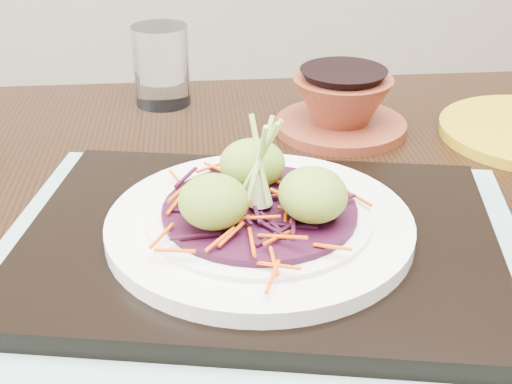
{
  "coord_description": "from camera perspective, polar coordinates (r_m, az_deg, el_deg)",
  "views": [
    {
      "loc": [
        -0.16,
        -0.49,
        1.07
      ],
      "look_at": [
        -0.08,
        0.01,
        0.8
      ],
      "focal_mm": 50.0,
      "sensor_mm": 36.0,
      "label": 1
    }
  ],
  "objects": [
    {
      "name": "guacamole_scoops",
      "position": [
        0.55,
        0.31,
        0.47
      ],
      "size": [
        0.13,
        0.12,
        0.04
      ],
      "color": "olive",
      "rests_on": "cabbage_bed"
    },
    {
      "name": "serving_tray",
      "position": [
        0.58,
        0.29,
        -3.98
      ],
      "size": [
        0.44,
        0.37,
        0.02
      ],
      "primitive_type": "cube",
      "rotation": [
        0.0,
        0.0,
        -0.24
      ],
      "color": "black",
      "rests_on": "placemat"
    },
    {
      "name": "terracotta_bowl_set",
      "position": [
        0.81,
        6.86,
        6.75
      ],
      "size": [
        0.17,
        0.17,
        0.06
      ],
      "rotation": [
        0.0,
        0.0,
        -0.14
      ],
      "color": "maroon",
      "rests_on": "dining_table"
    },
    {
      "name": "placemat",
      "position": [
        0.58,
        0.29,
        -4.84
      ],
      "size": [
        0.5,
        0.44,
        0.0
      ],
      "primitive_type": "cube",
      "rotation": [
        0.0,
        0.0,
        -0.24
      ],
      "color": "#83AA98",
      "rests_on": "dining_table"
    },
    {
      "name": "scallion_garnish",
      "position": [
        0.55,
        0.31,
        2.25
      ],
      "size": [
        0.06,
        0.06,
        0.09
      ],
      "primitive_type": null,
      "color": "#9AC44E",
      "rests_on": "cabbage_bed"
    },
    {
      "name": "carrot_julienne",
      "position": [
        0.56,
        0.3,
        -0.8
      ],
      "size": [
        0.19,
        0.19,
        0.01
      ],
      "primitive_type": null,
      "color": "#D94703",
      "rests_on": "cabbage_bed"
    },
    {
      "name": "dining_table",
      "position": [
        0.67,
        1.82,
        -10.42
      ],
      "size": [
        1.24,
        0.87,
        0.75
      ],
      "rotation": [
        0.0,
        0.0,
        -0.06
      ],
      "color": "black",
      "rests_on": "ground"
    },
    {
      "name": "water_glass",
      "position": [
        0.89,
        -7.59,
        10.0
      ],
      "size": [
        0.08,
        0.08,
        0.1
      ],
      "primitive_type": "cylinder",
      "rotation": [
        0.0,
        0.0,
        -0.2
      ],
      "color": "white",
      "rests_on": "dining_table"
    },
    {
      "name": "white_plate",
      "position": [
        0.57,
        0.29,
        -2.56
      ],
      "size": [
        0.25,
        0.25,
        0.02
      ],
      "color": "white",
      "rests_on": "serving_tray"
    },
    {
      "name": "cabbage_bed",
      "position": [
        0.56,
        0.29,
        -1.47
      ],
      "size": [
        0.16,
        0.16,
        0.01
      ],
      "primitive_type": "cylinder",
      "color": "black",
      "rests_on": "white_plate"
    }
  ]
}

